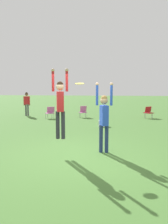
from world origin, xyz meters
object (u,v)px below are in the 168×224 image
person_jumping (60,102)px  frisbee (80,84)px  camping_chair_0 (50,112)px  camping_chair_2 (148,112)px  cooler_box (103,123)px  camping_chair_1 (83,111)px  person_spectator_far (27,102)px  person_defending (104,115)px

person_jumping → frisbee: person_jumping is taller
camping_chair_0 → camping_chair_2: bearing=157.0°
person_jumping → cooler_box: person_jumping is taller
frisbee → camping_chair_1: (-1.31, 8.80, -1.75)m
person_spectator_far → frisbee: bearing=-90.5°
cooler_box → person_defending: bearing=-85.6°
camping_chair_1 → cooler_box: bearing=85.3°
person_jumping → camping_chair_1: person_jumping is taller
frisbee → camping_chair_1: size_ratio=0.33×
camping_chair_0 → frisbee: bearing=80.8°
camping_chair_1 → camping_chair_2: bearing=154.4°
frisbee → cooler_box: size_ratio=0.61×
person_jumping → camping_chair_1: size_ratio=2.63×
frisbee → cooler_box: (0.36, 5.25, -2.06)m
camping_chair_0 → camping_chair_2: 6.90m
person_defending → camping_chair_0: (-4.23, 7.64, -0.75)m
person_defending → camping_chair_0: person_defending is taller
camping_chair_2 → person_spectator_far: bearing=-38.7°
person_defending → camping_chair_1: (-2.04, 8.50, -0.74)m
person_defending → camping_chair_2: person_defending is taller
camping_chair_2 → person_jumping: bearing=28.6°
person_defending → camping_chair_2: (2.57, 8.84, -0.75)m
camping_chair_2 → cooler_box: bearing=14.1°
camping_chair_0 → camping_chair_1: size_ratio=0.98×
person_defending → camping_chair_1: person_defending is taller
camping_chair_2 → cooler_box: 4.88m
person_jumping → person_defending: 1.46m
person_defending → frisbee: bearing=-86.9°
cooler_box → camping_chair_0: bearing=145.1°
frisbee → camping_chair_1: bearing=98.4°
person_defending → cooler_box: bearing=165.6°
person_jumping → cooler_box: size_ratio=4.82×
person_jumping → camping_chair_1: 9.06m
person_jumping → camping_chair_0: bearing=1.0°
person_spectator_far → camping_chair_2: bearing=-32.6°
person_jumping → frisbee: 0.82m
person_jumping → camping_chair_2: person_jumping is taller
frisbee → person_jumping: bearing=-165.3°
camping_chair_0 → camping_chair_2: (6.80, 1.20, -0.00)m
camping_chair_1 → person_spectator_far: bearing=-34.2°
camping_chair_1 → person_spectator_far: person_spectator_far is taller
person_defending → person_spectator_far: (-6.46, 8.84, -0.12)m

